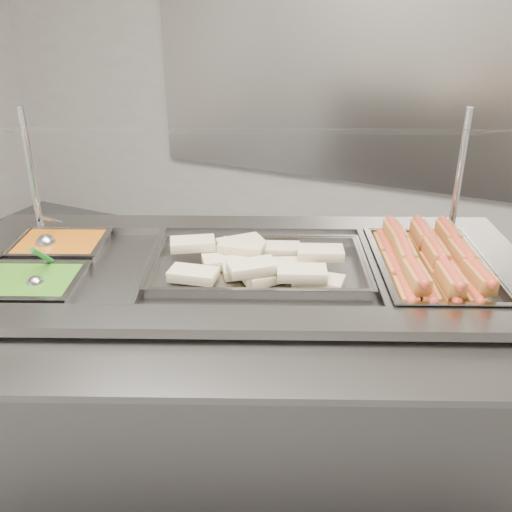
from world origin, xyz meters
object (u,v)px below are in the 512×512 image
at_px(steam_counter, 242,375).
at_px(pan_hotdogs, 431,275).
at_px(sneeze_guard, 242,136).
at_px(ladle, 46,242).
at_px(pan_wraps, 259,270).
at_px(serving_spoon, 37,279).

bearing_deg(steam_counter, pan_hotdogs, 23.62).
height_order(sneeze_guard, ladle, sneeze_guard).
distance_m(pan_hotdogs, pan_wraps, 0.59).
relative_size(sneeze_guard, pan_wraps, 2.08).
xyz_separation_m(steam_counter, sneeze_guard, (-0.09, 0.21, 0.85)).
height_order(pan_hotdogs, ladle, ladle).
xyz_separation_m(sneeze_guard, ladle, (-0.62, -0.37, -0.37)).
xyz_separation_m(pan_hotdogs, pan_wraps, (-0.54, -0.24, 0.02)).
relative_size(pan_wraps, serving_spoon, 4.69).
height_order(steam_counter, pan_hotdogs, pan_hotdogs).
height_order(sneeze_guard, serving_spoon, sneeze_guard).
height_order(pan_hotdogs, pan_wraps, same).
distance_m(pan_wraps, serving_spoon, 0.73).
bearing_deg(pan_hotdogs, serving_spoon, -149.49).
distance_m(pan_hotdogs, serving_spoon, 1.31).
bearing_deg(serving_spoon, pan_wraps, 36.14).
bearing_deg(serving_spoon, pan_hotdogs, 30.51).
bearing_deg(sneeze_guard, pan_hotdogs, 4.34).
height_order(pan_wraps, serving_spoon, serving_spoon).
height_order(sneeze_guard, pan_hotdogs, sneeze_guard).
distance_m(sneeze_guard, pan_wraps, 0.47).
bearing_deg(sneeze_guard, pan_wraps, -51.03).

